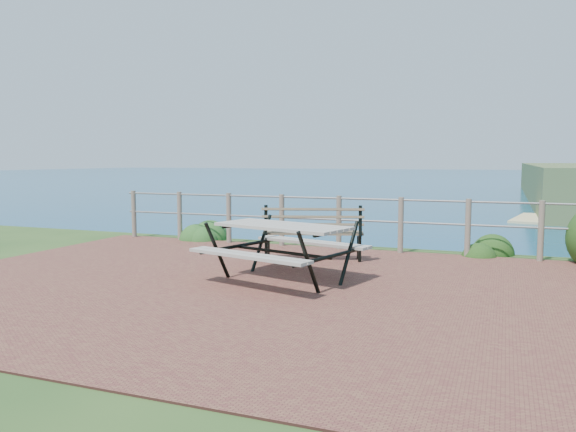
% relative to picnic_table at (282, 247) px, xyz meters
% --- Properties ---
extents(ground, '(10.00, 7.00, 0.12)m').
position_rel_picnic_table_xyz_m(ground, '(-0.05, -0.37, -0.50)').
color(ground, brown).
rests_on(ground, ground).
extents(ocean, '(1200.00, 1200.00, 0.00)m').
position_rel_picnic_table_xyz_m(ocean, '(-0.05, 199.63, -0.50)').
color(ocean, '#12586E').
rests_on(ocean, ground).
extents(safety_railing, '(9.40, 0.10, 1.00)m').
position_rel_picnic_table_xyz_m(safety_railing, '(-0.05, 2.98, 0.07)').
color(safety_railing, '#6B5B4C').
rests_on(safety_railing, ground).
extents(picnic_table, '(1.99, 1.56, 0.78)m').
position_rel_picnic_table_xyz_m(picnic_table, '(0.00, 0.00, 0.00)').
color(picnic_table, gray).
rests_on(picnic_table, ground).
extents(park_bench, '(1.70, 0.90, 0.93)m').
position_rel_picnic_table_xyz_m(park_bench, '(-0.14, 1.72, 0.12)').
color(park_bench, brown).
rests_on(park_bench, ground).
extents(shrub_lip_west, '(0.85, 0.85, 0.62)m').
position_rel_picnic_table_xyz_m(shrub_lip_west, '(-3.01, 3.37, -0.50)').
color(shrub_lip_west, '#1E4F1D').
rests_on(shrub_lip_west, ground).
extents(shrub_lip_east, '(0.75, 0.75, 0.49)m').
position_rel_picnic_table_xyz_m(shrub_lip_east, '(2.45, 3.35, -0.50)').
color(shrub_lip_east, '#1A3D12').
rests_on(shrub_lip_east, ground).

